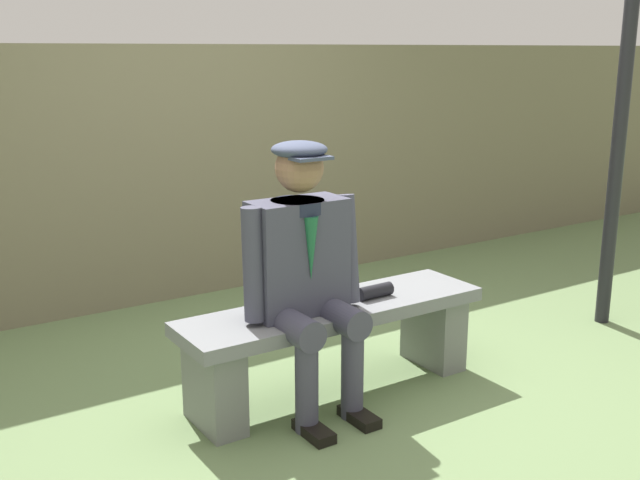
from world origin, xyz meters
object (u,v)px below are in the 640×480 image
at_px(bench, 334,333).
at_px(rolled_magazine, 375,291).
at_px(seated_man, 304,264).
at_px(lamp_post, 631,17).

distance_m(bench, rolled_magazine, 0.31).
relative_size(seated_man, lamp_post, 0.48).
height_order(bench, rolled_magazine, rolled_magazine).
relative_size(bench, lamp_post, 0.60).
bearing_deg(seated_man, lamp_post, 179.17).
bearing_deg(rolled_magazine, seated_man, 3.70).
relative_size(rolled_magazine, lamp_post, 0.07).
xyz_separation_m(bench, seated_man, (0.22, 0.06, 0.42)).
bearing_deg(rolled_magazine, bench, -7.29).
height_order(rolled_magazine, lamp_post, lamp_post).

